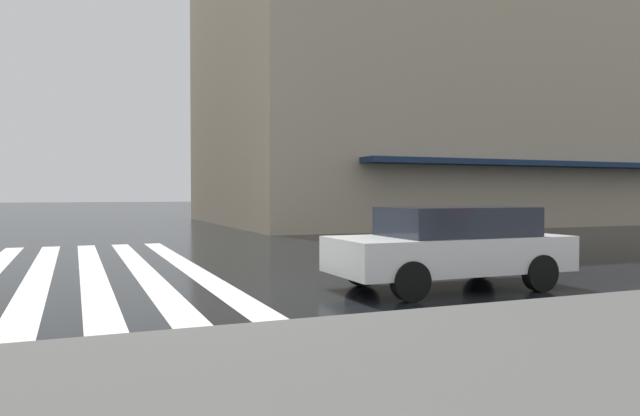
# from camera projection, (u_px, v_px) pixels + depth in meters

# --- Properties ---
(ground_plane) EXTENTS (220.00, 220.00, 0.00)m
(ground_plane) POSITION_uv_depth(u_px,v_px,m) (238.00, 292.00, 9.97)
(ground_plane) COLOR black
(zebra_crossing) EXTENTS (13.00, 4.50, 0.01)m
(zebra_crossing) POSITION_uv_depth(u_px,v_px,m) (92.00, 270.00, 12.85)
(zebra_crossing) COLOR silver
(zebra_crossing) RESTS_ON ground_plane
(haussmann_block_corner) EXTENTS (18.11, 25.60, 25.36)m
(haussmann_block_corner) POSITION_uv_depth(u_px,v_px,m) (433.00, 12.00, 35.60)
(haussmann_block_corner) COLOR tan
(haussmann_block_corner) RESTS_ON ground_plane
(car_white) EXTENTS (1.85, 4.10, 1.41)m
(car_white) POSITION_uv_depth(u_px,v_px,m) (451.00, 245.00, 10.35)
(car_white) COLOR silver
(car_white) RESTS_ON ground_plane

